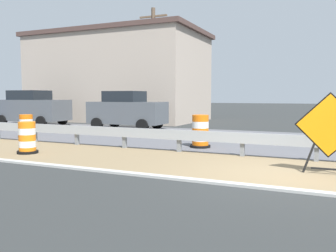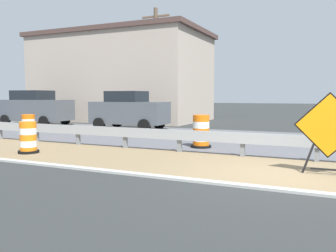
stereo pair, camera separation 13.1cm
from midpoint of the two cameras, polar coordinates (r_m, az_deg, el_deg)
The scene contains 13 objects.
ground_plane at distance 8.30m, azimuth 17.59°, elevation -7.66°, with size 160.00×160.00×0.00m, color #2B2D2D.
median_dirt_strip at distance 8.85m, azimuth 18.06°, elevation -6.87°, with size 3.54×120.00×0.01m, color #7F6B4C.
far_lane_asphalt at distance 14.30m, azimuth 20.71°, elevation -2.54°, with size 7.55×120.00×0.00m, color #56565B.
curb_near_edge at distance 7.05m, azimuth 16.22°, elevation -9.83°, with size 0.20×120.00×0.11m, color #ADADA8.
guardrail_median at distance 10.23m, azimuth 23.35°, elevation -2.55°, with size 0.18×50.25×0.71m.
warning_sign_diamond at distance 8.64m, azimuth 24.99°, elevation -0.49°, with size 0.10×1.48×1.87m.
traffic_barrel_nearest at distance 12.17m, azimuth 5.68°, elevation -1.09°, with size 0.71×0.71×1.12m.
traffic_barrel_close at distance 11.73m, azimuth -21.39°, elevation -1.97°, with size 0.63×0.63×0.98m.
traffic_barrel_mid at distance 16.35m, azimuth -21.44°, elevation -0.13°, with size 0.69×0.69×0.98m.
car_mid_far_lane at distance 22.86m, azimuth -20.59°, elevation 2.77°, with size 2.20×4.54×2.10m.
car_distant_c at distance 18.76m, azimuth -6.13°, elevation 2.53°, with size 2.05×4.06×2.03m.
roadside_shop_near at distance 26.37m, azimuth -7.33°, elevation 7.84°, with size 7.24×12.44×6.28m.
utility_pole_near at distance 21.70m, azimuth -1.81°, elevation 9.90°, with size 0.24×1.80×7.04m.
Camera 2 is at (-8.02, -1.05, 1.77)m, focal length 37.65 mm.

